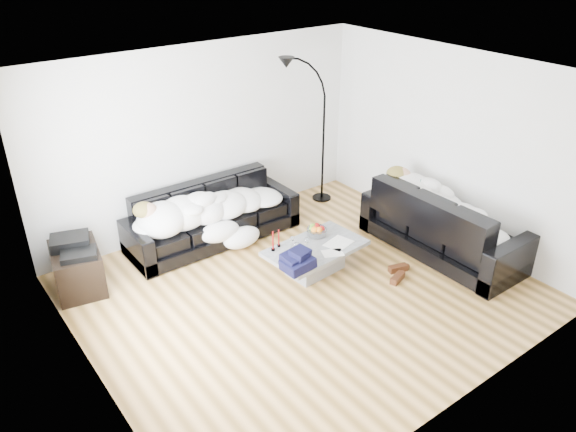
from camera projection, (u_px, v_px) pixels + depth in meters
ground at (303, 291)px, 6.80m from camera, size 5.00×5.00×0.00m
wall_back at (204, 138)px, 7.79m from camera, size 5.00×0.02×2.60m
wall_left at (79, 268)px, 4.87m from camera, size 0.02×4.50×2.60m
wall_right at (450, 146)px, 7.52m from camera, size 0.02×4.50×2.60m
ceiling at (306, 76)px, 5.59m from camera, size 5.00×5.00×0.00m
sofa_back at (213, 214)px, 7.73m from camera, size 2.41×0.83×0.79m
sofa_right at (444, 222)px, 7.42m from camera, size 0.95×2.21×0.89m
sleeper_back at (213, 201)px, 7.59m from camera, size 2.04×0.70×0.41m
sleeper_right at (446, 208)px, 7.33m from camera, size 0.80×1.89×0.46m
teal_cushion at (405, 187)px, 7.75m from camera, size 0.42×0.38×0.20m
coffee_table at (315, 259)px, 7.10m from camera, size 1.31×0.83×0.36m
fruit_bowl at (317, 230)px, 7.24m from camera, size 0.26×0.26×0.16m
wine_glass_a at (292, 242)px, 6.97m from camera, size 0.06×0.06×0.15m
wine_glass_b at (297, 248)px, 6.82m from camera, size 0.09×0.09×0.16m
wine_glass_c at (307, 244)px, 6.91m from camera, size 0.08×0.08×0.17m
candle_left at (273, 241)px, 6.87m from camera, size 0.05×0.05×0.27m
candle_right at (279, 238)px, 6.97m from camera, size 0.05×0.05×0.23m
newspaper_a at (339, 243)px, 7.08m from camera, size 0.40×0.34×0.01m
newspaper_b at (333, 253)px, 6.87m from camera, size 0.31×0.27×0.01m
navy_jacket at (297, 254)px, 6.52m from camera, size 0.47×0.43×0.19m
shoes at (398, 273)px, 7.06m from camera, size 0.45×0.35×0.10m
av_cabinet at (78, 269)px, 6.74m from camera, size 0.67×0.87×0.54m
stereo at (73, 245)px, 6.59m from camera, size 0.52×0.46×0.13m
floor_lamp at (323, 138)px, 8.60m from camera, size 0.81×0.55×2.06m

